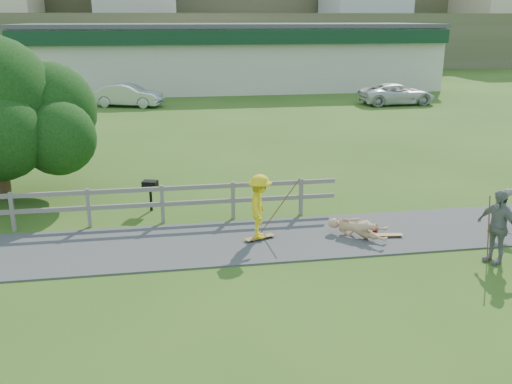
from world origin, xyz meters
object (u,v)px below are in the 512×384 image
car_silver (128,95)px  skater_rider (260,210)px  spectator_b (497,227)px  bbq (151,196)px  skater_fallen (357,228)px  car_white (397,94)px

car_silver → skater_rider: bearing=-150.2°
spectator_b → bbq: 9.56m
skater_fallen → spectator_b: size_ratio=0.90×
bbq → spectator_b: bearing=-15.1°
car_white → bbq: (-16.03, -19.45, -0.23)m
skater_rider → bbq: (-2.79, 2.93, -0.37)m
spectator_b → car_silver: 28.34m
skater_fallen → bbq: (-5.33, 3.22, 0.17)m
car_white → car_silver: bearing=81.9°
skater_fallen → bbq: bearing=103.3°
skater_rider → car_silver: size_ratio=0.38×
skater_rider → bbq: 4.06m
spectator_b → car_white: size_ratio=0.36×
skater_fallen → car_white: size_ratio=0.32×
car_silver → bbq: car_silver is taller
car_white → bbq: size_ratio=5.37×
skater_rider → car_silver: skater_rider is taller
skater_rider → car_silver: (-4.36, 24.41, -0.10)m
spectator_b → car_silver: spectator_b is taller
skater_rider → car_silver: bearing=22.1°
skater_fallen → car_silver: bearing=60.0°
skater_rider → skater_fallen: 2.61m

